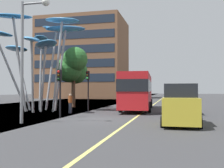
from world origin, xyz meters
TOP-DOWN VIEW (x-y plane):
  - ground at (-0.65, 0.00)m, footprint 120.00×240.00m
  - red_bus at (1.79, 8.69)m, footprint 3.19×10.87m
  - leaf_sculpture at (-7.20, 5.48)m, footprint 9.62×9.18m
  - traffic_light_kerb_near at (-2.54, 0.38)m, footprint 0.28×0.42m
  - traffic_light_kerb_far at (-2.41, 6.15)m, footprint 0.28×0.42m
  - car_parked_near at (5.59, -1.44)m, footprint 2.05×4.32m
  - car_parked_mid at (5.74, 4.90)m, footprint 2.06×4.00m
  - street_lamp at (-2.97, -2.93)m, footprint 1.81×0.44m
  - tree_pavement_near at (-5.99, 11.40)m, footprint 3.82×4.70m
  - pedestrian at (-3.23, 3.99)m, footprint 0.34×0.34m
  - backdrop_building at (-16.19, 43.91)m, footprint 19.83×14.14m

SIDE VIEW (x-z plane):
  - ground at x=-0.65m, z-range -0.10..0.00m
  - pedestrian at x=-3.23m, z-range 0.00..1.65m
  - car_parked_mid at x=5.74m, z-range -0.08..2.14m
  - car_parked_near at x=5.59m, z-range -0.07..2.21m
  - red_bus at x=1.79m, z-range 0.17..3.81m
  - traffic_light_kerb_near at x=-2.54m, z-range 0.76..4.12m
  - traffic_light_kerb_far at x=-2.41m, z-range 0.82..4.50m
  - tree_pavement_near at x=-5.99m, z-range 1.11..7.79m
  - street_lamp at x=-2.97m, z-range 1.05..8.26m
  - leaf_sculpture at x=-7.20m, z-range 2.26..11.03m
  - backdrop_building at x=-16.19m, z-range 0.00..18.92m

